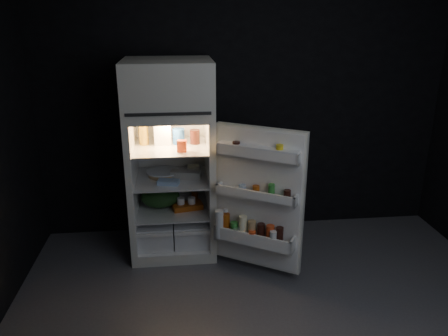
{
  "coord_description": "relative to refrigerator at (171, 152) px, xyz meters",
  "views": [
    {
      "loc": [
        -0.66,
        -2.49,
        2.14
      ],
      "look_at": [
        -0.28,
        1.0,
        0.9
      ],
      "focal_mm": 35.0,
      "sensor_mm": 36.0,
      "label": 1
    }
  ],
  "objects": [
    {
      "name": "floor",
      "position": [
        0.73,
        -1.32,
        -0.96
      ],
      "size": [
        4.0,
        3.4,
        0.0
      ],
      "primitive_type": "cube",
      "color": "#56565B",
      "rests_on": "ground"
    },
    {
      "name": "wall_back",
      "position": [
        0.73,
        0.38,
        0.39
      ],
      "size": [
        4.0,
        0.0,
        2.7
      ],
      "primitive_type": "cube",
      "color": "black",
      "rests_on": "ground"
    },
    {
      "name": "refrigerator",
      "position": [
        0.0,
        0.0,
        0.0
      ],
      "size": [
        0.76,
        0.71,
        1.78
      ],
      "color": "white",
      "rests_on": "ground"
    },
    {
      "name": "fridge_door",
      "position": [
        0.69,
        -0.57,
        -0.28
      ],
      "size": [
        0.71,
        0.54,
        1.22
      ],
      "color": "white",
      "rests_on": "ground"
    },
    {
      "name": "milk_jug",
      "position": [
        -0.07,
        0.05,
        0.19
      ],
      "size": [
        0.15,
        0.15,
        0.24
      ],
      "primitive_type": "cube",
      "rotation": [
        0.0,
        0.0,
        0.03
      ],
      "color": "white",
      "rests_on": "refrigerator"
    },
    {
      "name": "mayo_jar",
      "position": [
        0.08,
        0.03,
        0.14
      ],
      "size": [
        0.11,
        0.11,
        0.14
      ],
      "primitive_type": "cylinder",
      "rotation": [
        0.0,
        0.0,
        0.06
      ],
      "color": "#1E4FA4",
      "rests_on": "refrigerator"
    },
    {
      "name": "jam_jar",
      "position": [
        0.22,
        0.02,
        0.14
      ],
      "size": [
        0.11,
        0.11,
        0.13
      ],
      "primitive_type": "cylinder",
      "rotation": [
        0.0,
        0.0,
        -0.35
      ],
      "color": "black",
      "rests_on": "refrigerator"
    },
    {
      "name": "amber_bottle",
      "position": [
        -0.24,
        0.04,
        0.18
      ],
      "size": [
        0.11,
        0.11,
        0.22
      ],
      "primitive_type": "cylinder",
      "rotation": [
        0.0,
        0.0,
        0.35
      ],
      "color": "#A9801B",
      "rests_on": "refrigerator"
    },
    {
      "name": "small_carton",
      "position": [
        0.1,
        -0.22,
        0.12
      ],
      "size": [
        0.09,
        0.07,
        0.1
      ],
      "primitive_type": "cube",
      "rotation": [
        0.0,
        0.0,
        -0.18
      ],
      "color": "#D64319",
      "rests_on": "refrigerator"
    },
    {
      "name": "egg_carton",
      "position": [
        0.13,
        -0.07,
        -0.19
      ],
      "size": [
        0.29,
        0.17,
        0.07
      ],
      "primitive_type": "cube",
      "rotation": [
        0.0,
        0.0,
        -0.24
      ],
      "color": "gray",
      "rests_on": "refrigerator"
    },
    {
      "name": "pie",
      "position": [
        -0.08,
        0.02,
        -0.21
      ],
      "size": [
        0.29,
        0.29,
        0.04
      ],
      "primitive_type": "cylinder",
      "rotation": [
        0.0,
        0.0,
        0.05
      ],
      "color": "tan",
      "rests_on": "refrigerator"
    },
    {
      "name": "flat_package",
      "position": [
        -0.03,
        -0.21,
        -0.21
      ],
      "size": [
        0.2,
        0.13,
        0.04
      ],
      "primitive_type": "cube",
      "rotation": [
        0.0,
        0.0,
        -0.23
      ],
      "color": "#809FC6",
      "rests_on": "refrigerator"
    },
    {
      "name": "wrapped_pkg",
      "position": [
        0.21,
        0.13,
        -0.2
      ],
      "size": [
        0.11,
        0.1,
        0.05
      ],
      "primitive_type": "cube",
      "rotation": [
        0.0,
        0.0,
        0.09
      ],
      "color": "#F6F6CA",
      "rests_on": "refrigerator"
    },
    {
      "name": "produce_bag",
      "position": [
        -0.12,
        0.0,
        -0.43
      ],
      "size": [
        0.44,
        0.4,
        0.2
      ],
      "primitive_type": "ellipsoid",
      "rotation": [
        0.0,
        0.0,
        0.3
      ],
      "color": "#193815",
      "rests_on": "refrigerator"
    },
    {
      "name": "yogurt_tray",
      "position": [
        0.13,
        -0.08,
        -0.5
      ],
      "size": [
        0.3,
        0.2,
        0.05
      ],
      "primitive_type": "cube",
      "rotation": [
        0.0,
        0.0,
        0.2
      ],
      "color": "#9C430D",
      "rests_on": "refrigerator"
    },
    {
      "name": "small_can_red",
      "position": [
        0.21,
        0.11,
        -0.48
      ],
      "size": [
        0.08,
        0.08,
        0.09
      ],
      "primitive_type": "cylinder",
      "rotation": [
        0.0,
        0.0,
        -0.31
      ],
      "color": "#9C430D",
      "rests_on": "refrigerator"
    },
    {
      "name": "small_can_silver",
      "position": [
        0.22,
        0.11,
        -0.48
      ],
      "size": [
        0.06,
        0.06,
        0.09
      ],
      "primitive_type": "cylinder",
      "rotation": [
        0.0,
        0.0,
        -0.0
      ],
      "color": "silver",
      "rests_on": "refrigerator"
    }
  ]
}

